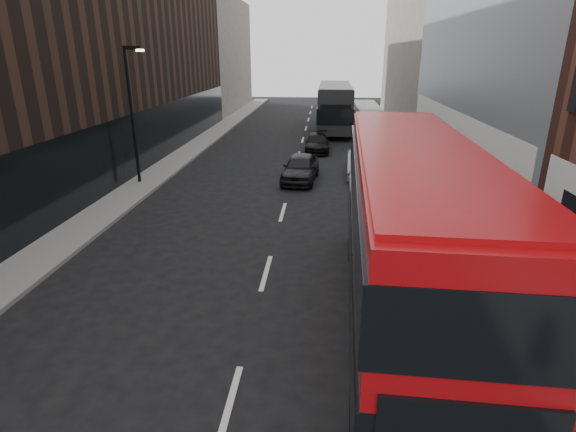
% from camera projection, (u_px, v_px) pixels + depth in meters
% --- Properties ---
extents(sidewalk_right, '(3.00, 80.00, 0.15)m').
position_uv_depth(sidewalk_right, '(409.00, 159.00, 30.11)').
color(sidewalk_right, slate).
rests_on(sidewalk_right, ground).
extents(sidewalk_left, '(2.00, 80.00, 0.15)m').
position_uv_depth(sidewalk_left, '(183.00, 155.00, 31.29)').
color(sidewalk_left, slate).
rests_on(sidewalk_left, ground).
extents(building_victorian, '(6.50, 24.00, 21.00)m').
position_uv_depth(building_victorian, '(425.00, 22.00, 44.32)').
color(building_victorian, '#68625B').
rests_on(building_victorian, ground).
extents(building_left_mid, '(5.00, 24.00, 14.00)m').
position_uv_depth(building_left_mid, '(150.00, 50.00, 33.87)').
color(building_left_mid, black).
rests_on(building_left_mid, ground).
extents(building_left_far, '(5.00, 20.00, 13.00)m').
position_uv_depth(building_left_far, '(217.00, 55.00, 54.64)').
color(building_left_far, '#68625B').
rests_on(building_left_far, ground).
extents(street_lamp, '(1.06, 0.22, 7.00)m').
position_uv_depth(street_lamp, '(133.00, 107.00, 23.35)').
color(street_lamp, black).
rests_on(street_lamp, sidewalk_left).
extents(red_bus, '(3.33, 12.18, 4.87)m').
position_uv_depth(red_bus, '(409.00, 230.00, 11.08)').
color(red_bus, '#AA0A0E').
rests_on(red_bus, ground).
extents(grey_bus, '(3.10, 12.79, 4.11)m').
position_uv_depth(grey_bus, '(335.00, 106.00, 41.38)').
color(grey_bus, black).
rests_on(grey_bus, ground).
extents(car_a, '(2.21, 4.58, 1.51)m').
position_uv_depth(car_a, '(300.00, 168.00, 25.16)').
color(car_a, black).
rests_on(car_a, ground).
extents(car_b, '(1.67, 4.33, 1.41)m').
position_uv_depth(car_b, '(360.00, 164.00, 26.17)').
color(car_b, '#95979D').
rests_on(car_b, ground).
extents(car_c, '(1.84, 4.33, 1.25)m').
position_uv_depth(car_c, '(317.00, 143.00, 32.78)').
color(car_c, black).
rests_on(car_c, ground).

